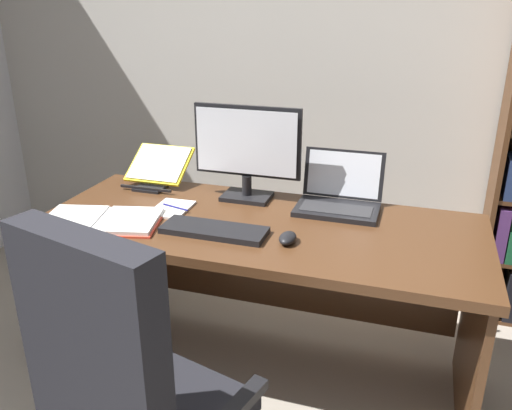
{
  "coord_description": "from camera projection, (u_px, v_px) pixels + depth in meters",
  "views": [
    {
      "loc": [
        0.45,
        -0.76,
        1.63
      ],
      "look_at": [
        -0.15,
        1.1,
        0.86
      ],
      "focal_mm": 36.96,
      "sensor_mm": 36.0,
      "label": 1
    }
  ],
  "objects": [
    {
      "name": "wall_back",
      "position": [
        345.0,
        64.0,
        2.93
      ],
      "size": [
        5.12,
        0.12,
        2.57
      ],
      "primitive_type": "cube",
      "color": "beige",
      "rests_on": "ground"
    },
    {
      "name": "desk",
      "position": [
        264.0,
        257.0,
        2.33
      ],
      "size": [
        1.83,
        0.76,
        0.76
      ],
      "color": "#4C2D19",
      "rests_on": "ground"
    },
    {
      "name": "monitor",
      "position": [
        247.0,
        153.0,
        2.37
      ],
      "size": [
        0.5,
        0.16,
        0.43
      ],
      "color": "black",
      "rests_on": "desk"
    },
    {
      "name": "laptop",
      "position": [
        339.0,
        197.0,
        2.31
      ],
      "size": [
        0.36,
        0.28,
        0.24
      ],
      "color": "black",
      "rests_on": "desk"
    },
    {
      "name": "keyboard",
      "position": [
        214.0,
        230.0,
        2.08
      ],
      "size": [
        0.42,
        0.15,
        0.02
      ],
      "primitive_type": "cube",
      "color": "black",
      "rests_on": "desk"
    },
    {
      "name": "computer_mouse",
      "position": [
        288.0,
        238.0,
        1.99
      ],
      "size": [
        0.06,
        0.1,
        0.04
      ],
      "primitive_type": "ellipsoid",
      "color": "black",
      "rests_on": "desk"
    },
    {
      "name": "reading_stand_with_book",
      "position": [
        158.0,
        167.0,
        2.61
      ],
      "size": [
        0.3,
        0.28,
        0.17
      ],
      "color": "black",
      "rests_on": "desk"
    },
    {
      "name": "open_binder",
      "position": [
        101.0,
        220.0,
        2.17
      ],
      "size": [
        0.54,
        0.39,
        0.02
      ],
      "rotation": [
        0.0,
        0.0,
        0.24
      ],
      "color": "#DB422D",
      "rests_on": "desk"
    },
    {
      "name": "notepad",
      "position": [
        172.0,
        209.0,
        2.31
      ],
      "size": [
        0.16,
        0.21,
        0.01
      ],
      "primitive_type": "cube",
      "rotation": [
        0.0,
        0.0,
        0.03
      ],
      "color": "white",
      "rests_on": "desk"
    },
    {
      "name": "pen",
      "position": [
        176.0,
        207.0,
        2.3
      ],
      "size": [
        0.14,
        0.04,
        0.01
      ],
      "primitive_type": "cylinder",
      "rotation": [
        0.0,
        1.57,
        -0.27
      ],
      "color": "navy",
      "rests_on": "notepad"
    }
  ]
}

